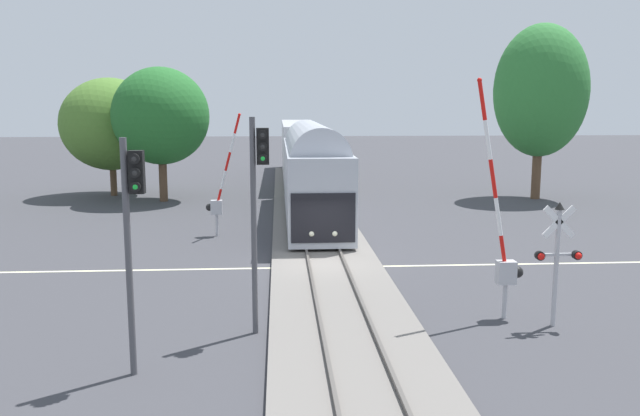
# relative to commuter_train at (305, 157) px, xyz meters

# --- Properties ---
(ground_plane) EXTENTS (220.00, 220.00, 0.00)m
(ground_plane) POSITION_rel_commuter_train_xyz_m (-0.00, -20.90, -2.79)
(ground_plane) COLOR #3D3D42
(road_centre_stripe) EXTENTS (44.00, 0.20, 0.01)m
(road_centre_stripe) POSITION_rel_commuter_train_xyz_m (-0.00, -20.90, -2.78)
(road_centre_stripe) COLOR beige
(road_centre_stripe) RESTS_ON ground
(railway_track) EXTENTS (4.40, 80.00, 0.32)m
(railway_track) POSITION_rel_commuter_train_xyz_m (-0.00, -20.90, -2.69)
(railway_track) COLOR slate
(railway_track) RESTS_ON ground
(commuter_train) EXTENTS (3.04, 41.16, 5.16)m
(commuter_train) POSITION_rel_commuter_train_xyz_m (0.00, 0.00, 0.00)
(commuter_train) COLOR #B2B7C1
(commuter_train) RESTS_ON railway_track
(crossing_gate_near) EXTENTS (1.65, 0.40, 7.24)m
(crossing_gate_near) POSITION_rel_commuter_train_xyz_m (4.87, -27.50, -0.58)
(crossing_gate_near) COLOR #B7B7BC
(crossing_gate_near) RESTS_ON ground
(crossing_signal_mast) EXTENTS (1.36, 0.44, 3.71)m
(crossing_signal_mast) POSITION_rel_commuter_train_xyz_m (6.18, -28.29, -0.52)
(crossing_signal_mast) COLOR #B2B2B7
(crossing_signal_mast) RESTS_ON ground
(crossing_gate_far) EXTENTS (1.82, 0.40, 6.07)m
(crossing_gate_far) POSITION_rel_commuter_train_xyz_m (-4.88, -14.29, -0.84)
(crossing_gate_far) COLOR #B7B7BC
(crossing_gate_far) RESTS_ON ground
(traffic_signal_median) EXTENTS (0.53, 0.38, 6.14)m
(traffic_signal_median) POSITION_rel_commuter_train_xyz_m (-2.46, -28.33, 1.31)
(traffic_signal_median) COLOR #4C4C51
(traffic_signal_median) RESTS_ON ground
(traffic_signal_near_left) EXTENTS (0.53, 0.38, 5.73)m
(traffic_signal_near_left) POSITION_rel_commuter_train_xyz_m (-5.31, -31.02, 1.05)
(traffic_signal_near_left) COLOR #4C4C51
(traffic_signal_near_left) RESTS_ON ground
(pine_left_background) EXTENTS (7.01, 7.01, 8.36)m
(pine_left_background) POSITION_rel_commuter_train_xyz_m (-13.75, 0.88, 2.31)
(pine_left_background) COLOR brown
(pine_left_background) RESTS_ON ground
(maple_right_background) EXTENTS (6.28, 6.28, 11.89)m
(maple_right_background) POSITION_rel_commuter_train_xyz_m (15.96, -2.65, 4.61)
(maple_right_background) COLOR brown
(maple_right_background) RESTS_ON ground
(oak_behind_train) EXTENTS (6.42, 6.42, 8.96)m
(oak_behind_train) POSITION_rel_commuter_train_xyz_m (-9.68, -2.20, 2.93)
(oak_behind_train) COLOR brown
(oak_behind_train) RESTS_ON ground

